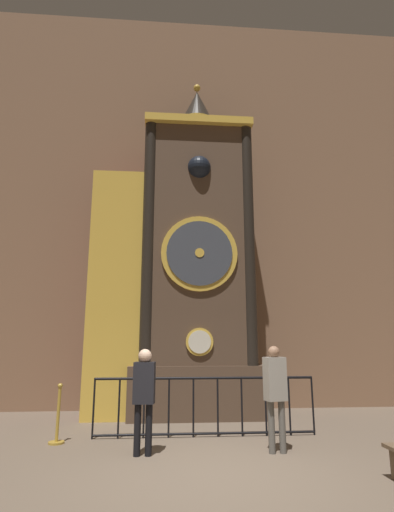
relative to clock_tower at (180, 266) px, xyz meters
name	(u,v)px	position (x,y,z in m)	size (l,w,h in m)	color
ground_plane	(212,477)	(0.29, -4.43, -3.69)	(28.00, 28.00, 0.00)	brown
cathedral_back_wall	(186,198)	(0.20, 1.18, 2.32)	(24.00, 0.32, 12.04)	#846047
clock_tower	(180,266)	(0.00, 0.00, 0.00)	(4.34, 1.76, 9.05)	brown
railing_fence	(206,404)	(0.44, -2.14, -3.09)	(4.27, 0.05, 1.10)	black
visitor_near	(144,390)	(-0.69, -3.34, -2.70)	(0.36, 0.25, 1.65)	black
visitor_far	(275,388)	(1.49, -3.36, -2.68)	(0.38, 0.29, 1.69)	#58554F
stanchion_post	(58,424)	(-2.25, -2.42, -3.36)	(0.28, 0.28, 1.03)	#B28E33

